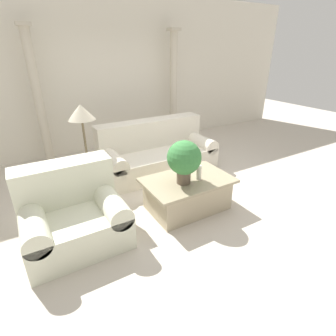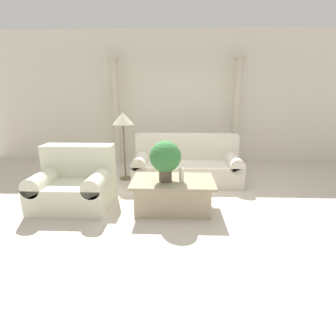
{
  "view_description": "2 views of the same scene",
  "coord_description": "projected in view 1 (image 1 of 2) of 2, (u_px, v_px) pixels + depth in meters",
  "views": [
    {
      "loc": [
        -2.0,
        -3.14,
        2.15
      ],
      "look_at": [
        -0.2,
        -0.08,
        0.5
      ],
      "focal_mm": 28.0,
      "sensor_mm": 36.0,
      "label": 1
    },
    {
      "loc": [
        -0.04,
        -4.19,
        1.7
      ],
      "look_at": [
        -0.2,
        -0.28,
        0.6
      ],
      "focal_mm": 28.0,
      "sensor_mm": 36.0,
      "label": 2
    }
  ],
  "objects": [
    {
      "name": "ground_plane",
      "position": [
        176.0,
        191.0,
        4.28
      ],
      "size": [
        16.0,
        16.0,
        0.0
      ],
      "primitive_type": "plane",
      "color": "beige"
    },
    {
      "name": "sofa_long",
      "position": [
        156.0,
        152.0,
        4.92
      ],
      "size": [
        2.08,
        0.97,
        0.91
      ],
      "color": "beige",
      "rests_on": "ground_plane"
    },
    {
      "name": "potted_plant",
      "position": [
        184.0,
        159.0,
        3.41
      ],
      "size": [
        0.45,
        0.45,
        0.6
      ],
      "color": "brown",
      "rests_on": "coffee_table"
    },
    {
      "name": "coffee_table",
      "position": [
        187.0,
        193.0,
        3.75
      ],
      "size": [
        1.22,
        0.79,
        0.47
      ],
      "color": "tan",
      "rests_on": "ground_plane"
    },
    {
      "name": "floor_lamp",
      "position": [
        82.0,
        117.0,
        4.02
      ],
      "size": [
        0.42,
        0.42,
        1.36
      ],
      "color": "brown",
      "rests_on": "ground_plane"
    },
    {
      "name": "loveseat",
      "position": [
        72.0,
        212.0,
        3.11
      ],
      "size": [
        1.13,
        0.97,
        0.91
      ],
      "color": "silver",
      "rests_on": "ground_plane"
    },
    {
      "name": "column_right",
      "position": [
        173.0,
        87.0,
        6.14
      ],
      "size": [
        0.24,
        0.24,
        2.52
      ],
      "color": "beige",
      "rests_on": "ground_plane"
    },
    {
      "name": "column_left",
      "position": [
        38.0,
        98.0,
        4.8
      ],
      "size": [
        0.24,
        0.24,
        2.52
      ],
      "color": "beige",
      "rests_on": "ground_plane"
    },
    {
      "name": "pillar_candle",
      "position": [
        199.0,
        173.0,
        3.6
      ],
      "size": [
        0.07,
        0.07,
        0.21
      ],
      "color": "silver",
      "rests_on": "coffee_table"
    },
    {
      "name": "wall_back",
      "position": [
        112.0,
        75.0,
        5.68
      ],
      "size": [
        10.0,
        0.06,
        3.2
      ],
      "color": "silver",
      "rests_on": "ground_plane"
    }
  ]
}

